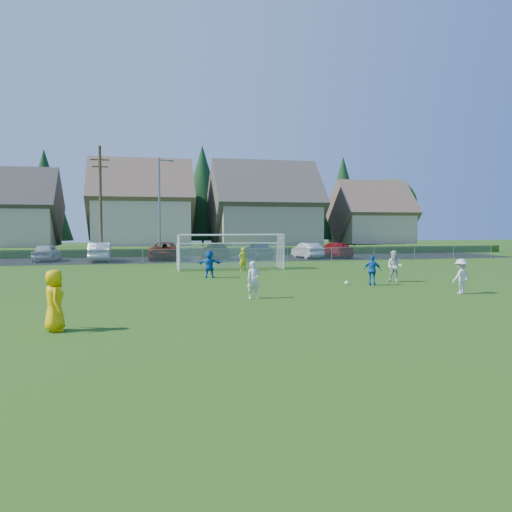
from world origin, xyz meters
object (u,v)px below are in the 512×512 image
object	(u,v)px
player_blue_a	(372,270)
car_f	(307,251)
player_blue_b	(209,264)
car_a	(47,253)
car_e	(258,250)
goalkeeper	(243,259)
car_b	(100,252)
soccer_goal	(230,246)
referee	(54,300)
player_white_a	(254,280)
car_c	(165,251)
player_white_c	(461,276)
soccer_ball	(347,283)
car_d	(215,251)
car_g	(334,250)
player_white_b	(394,266)

from	to	relation	value
player_blue_a	car_f	bearing A→B (deg)	-64.38
player_blue_b	car_f	bearing A→B (deg)	-117.16
car_a	car_e	world-z (taller)	car_e
goalkeeper	car_b	bearing A→B (deg)	-67.01
goalkeeper	soccer_goal	distance (m)	1.91
referee	player_white_a	size ratio (longest dim) A/B	1.14
car_c	car_e	world-z (taller)	car_e
referee	car_b	distance (m)	29.65
player_white_a	player_white_c	distance (m)	9.45
goalkeeper	car_a	bearing A→B (deg)	-59.51
player_white_a	goalkeeper	size ratio (longest dim) A/B	0.98
soccer_ball	soccer_goal	xyz separation A→B (m)	(-4.18, 10.78, 1.52)
car_c	car_f	xyz separation A→B (m)	(13.29, -0.98, -0.06)
goalkeeper	car_b	size ratio (longest dim) A/B	0.32
car_d	car_c	bearing A→B (deg)	-6.93
car_a	car_g	size ratio (longest dim) A/B	0.85
car_c	car_d	size ratio (longest dim) A/B	1.12
soccer_ball	car_g	bearing A→B (deg)	69.61
car_b	player_blue_a	bearing A→B (deg)	123.29
player_white_a	car_g	size ratio (longest dim) A/B	0.31
soccer_ball	goalkeeper	size ratio (longest dim) A/B	0.14
referee	car_b	size ratio (longest dim) A/B	0.36
car_g	player_white_b	bearing A→B (deg)	72.19
player_white_c	car_c	world-z (taller)	car_c
player_white_c	car_c	size ratio (longest dim) A/B	0.27
car_c	car_d	xyz separation A→B (m)	(4.58, -0.33, -0.05)
car_a	car_c	distance (m)	10.08
car_c	car_g	bearing A→B (deg)	-177.41
car_g	soccer_goal	bearing A→B (deg)	36.30
car_a	car_b	bearing A→B (deg)	168.29
player_white_c	car_a	distance (m)	34.35
soccer_ball	car_b	xyz separation A→B (m)	(-13.77, 20.96, 0.71)
soccer_ball	car_e	size ratio (longest dim) A/B	0.05
soccer_ball	soccer_goal	bearing A→B (deg)	111.18
referee	goalkeeper	size ratio (longest dim) A/B	1.12
player_blue_a	car_g	distance (m)	22.67
goalkeeper	car_f	xyz separation A→B (m)	(8.73, 12.02, -0.07)
referee	car_f	bearing A→B (deg)	-43.72
player_blue_a	car_a	distance (m)	29.87
car_d	player_blue_b	bearing A→B (deg)	77.55
car_b	car_e	size ratio (longest dim) A/B	1.05
soccer_ball	referee	world-z (taller)	referee
car_e	soccer_goal	size ratio (longest dim) A/B	0.64
player_blue_a	car_e	bearing A→B (deg)	-52.00
goalkeeper	player_white_c	bearing A→B (deg)	100.87
player_white_b	referee	bearing A→B (deg)	-99.34
car_a	car_b	distance (m)	4.66
soccer_ball	car_e	xyz separation A→B (m)	(0.41, 21.45, 0.70)
car_g	soccer_ball	bearing A→B (deg)	65.00
car_e	referee	bearing A→B (deg)	64.86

